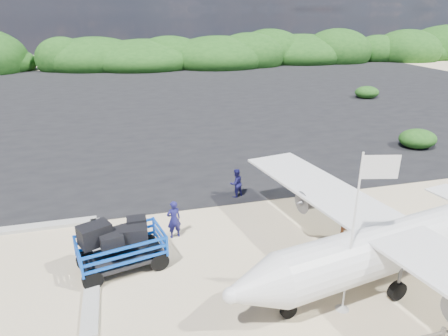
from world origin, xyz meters
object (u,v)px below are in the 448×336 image
(aircraft_large, at_px, (288,98))
(crew_b, at_px, (236,183))
(signboard, at_px, (362,242))
(baggage_cart, at_px, (123,268))
(crew_a, at_px, (174,219))
(flagpole, at_px, (342,309))

(aircraft_large, bearing_deg, crew_b, 51.06)
(signboard, bearing_deg, baggage_cart, -163.32)
(crew_a, relative_size, aircraft_large, 0.11)
(signboard, bearing_deg, crew_b, 145.71)
(flagpole, xyz_separation_m, signboard, (2.76, 3.20, 0.00))
(signboard, distance_m, crew_a, 7.58)
(baggage_cart, xyz_separation_m, crew_a, (2.09, 1.67, 0.81))
(aircraft_large, bearing_deg, baggage_cart, 46.32)
(crew_a, bearing_deg, baggage_cart, 26.15)
(flagpole, height_order, signboard, flagpole)
(flagpole, distance_m, signboard, 4.23)
(flagpole, relative_size, crew_b, 3.50)
(flagpole, distance_m, crew_b, 8.57)
(signboard, bearing_deg, aircraft_large, 93.52)
(crew_a, height_order, aircraft_large, aircraft_large)
(crew_a, bearing_deg, flagpole, 116.07)
(flagpole, xyz_separation_m, crew_b, (-0.93, 8.49, 0.74))
(signboard, xyz_separation_m, crew_a, (-7.17, 2.33, 0.81))
(flagpole, height_order, crew_b, flagpole)
(flagpole, bearing_deg, crew_b, 96.26)
(baggage_cart, height_order, aircraft_large, aircraft_large)
(signboard, height_order, crew_b, crew_b)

